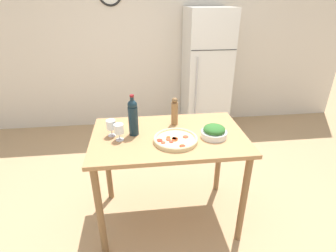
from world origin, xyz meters
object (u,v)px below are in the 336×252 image
at_px(wine_glass_near, 119,130).
at_px(homemade_pizza, 176,139).
at_px(pepper_mill, 175,112).
at_px(wine_bottle, 133,117).
at_px(salad_bowl, 214,132).
at_px(wine_glass_far, 111,125).
at_px(refrigerator, 206,74).

height_order(wine_glass_near, homemade_pizza, wine_glass_near).
bearing_deg(wine_glass_near, pepper_mill, 26.30).
bearing_deg(wine_bottle, salad_bowl, -11.00).
bearing_deg(wine_glass_far, refrigerator, 55.22).
xyz_separation_m(refrigerator, homemade_pizza, (-0.74, -1.96, 0.01)).
bearing_deg(wine_glass_near, homemade_pizza, -10.11).
bearing_deg(pepper_mill, homemade_pizza, -96.64).
xyz_separation_m(pepper_mill, homemade_pizza, (-0.04, -0.31, -0.10)).
bearing_deg(wine_glass_far, pepper_mill, 15.75).
bearing_deg(wine_glass_far, wine_glass_near, -51.05).
distance_m(wine_glass_near, salad_bowl, 0.76).
bearing_deg(homemade_pizza, wine_bottle, 153.73).
height_order(wine_bottle, wine_glass_far, wine_bottle).
bearing_deg(refrigerator, salad_bowl, -102.43).
height_order(refrigerator, homemade_pizza, refrigerator).
bearing_deg(refrigerator, pepper_mill, -113.26).
xyz_separation_m(wine_glass_far, pepper_mill, (0.54, 0.15, 0.03)).
height_order(wine_glass_near, pepper_mill, pepper_mill).
xyz_separation_m(wine_glass_near, homemade_pizza, (0.44, -0.08, -0.07)).
bearing_deg(pepper_mill, wine_glass_far, -164.25).
bearing_deg(wine_glass_far, homemade_pizza, -17.61).
bearing_deg(homemade_pizza, salad_bowl, 6.23).
xyz_separation_m(wine_glass_near, wine_glass_far, (-0.07, 0.08, 0.00)).
bearing_deg(homemade_pizza, wine_glass_near, 169.89).
xyz_separation_m(refrigerator, salad_bowl, (-0.42, -1.93, 0.04)).
xyz_separation_m(salad_bowl, homemade_pizza, (-0.32, -0.03, -0.03)).
height_order(wine_glass_near, wine_glass_far, same).
xyz_separation_m(refrigerator, wine_glass_far, (-1.25, -1.80, 0.09)).
xyz_separation_m(wine_bottle, homemade_pizza, (0.32, -0.16, -0.14)).
relative_size(wine_glass_far, homemade_pizza, 0.39).
distance_m(salad_bowl, homemade_pizza, 0.32).
height_order(refrigerator, salad_bowl, refrigerator).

